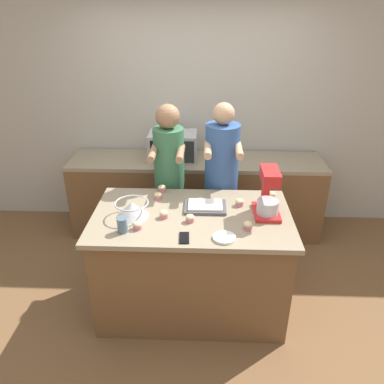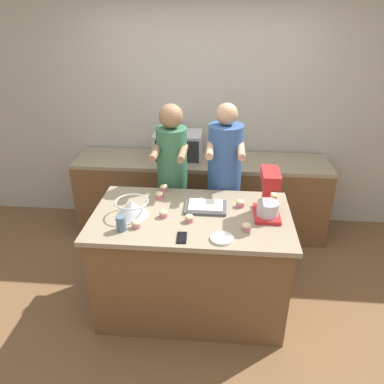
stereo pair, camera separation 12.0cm
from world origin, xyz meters
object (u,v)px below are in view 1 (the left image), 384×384
Objects in this scene: cupcake_0 at (164,214)px; cupcake_7 at (190,218)px; cupcake_3 at (271,195)px; cupcake_5 at (158,196)px; cupcake_2 at (239,202)px; person_left at (170,183)px; microwave_oven at (173,146)px; stand_mixer at (268,195)px; cupcake_6 at (137,225)px; mixing_bowl at (132,209)px; small_plate at (224,238)px; baking_tray at (205,206)px; drinking_glass at (122,225)px; cupcake_4 at (162,188)px; cell_phone at (184,238)px; cupcake_1 at (248,225)px; person_right at (221,185)px.

cupcake_0 is 0.21m from cupcake_7.
cupcake_3 and cupcake_5 have the same top height.
person_left is at bearing 143.06° from cupcake_2.
cupcake_5 is at bearing -92.41° from microwave_oven.
stand_mixer reaches higher than cupcake_0.
cupcake_6 and cupcake_7 have the same top height.
cupcake_7 is at bearing -8.40° from mixing_bowl.
stand_mixer is at bearing 13.29° from cupcake_7.
small_plate is at bearing -47.13° from cupcake_5.
mixing_bowl is 3.89× the size of cupcake_0.
person_left reaches higher than small_plate.
cupcake_7 is at bearing -118.50° from baking_tray.
cupcake_2 and cupcake_6 have the same top height.
drinking_glass is (-0.61, -0.38, 0.04)m from baking_tray.
cupcake_0 is at bearing 37.30° from drinking_glass.
cupcake_4 reaches higher than baking_tray.
baking_tray reaches higher than cell_phone.
microwave_oven is 1.33m from cupcake_0.
cupcake_0 and cupcake_2 have the same top height.
person_left is 3.21× the size of microwave_oven.
cupcake_1 is 0.56m from cupcake_3.
microwave_oven reaches higher than drinking_glass.
cupcake_4 is at bearing 157.49° from stand_mixer.
person_left is at bearing 128.53° from cupcake_1.
cell_phone is at bearing -17.71° from cupcake_6.
microwave_oven is 7.50× the size of cupcake_2.
cell_phone is (0.43, -0.30, -0.06)m from mixing_bowl.
cupcake_1 is (0.68, -1.47, -0.08)m from microwave_oven.
baking_tray is 4.92× the size of cupcake_0.
drinking_glass is (-0.24, -1.54, -0.05)m from microwave_oven.
cupcake_5 is (-0.73, 0.45, 0.00)m from cupcake_1.
stand_mixer reaches higher than microwave_oven.
baking_tray is at bearing 26.39° from cupcake_0.
stand_mixer is 5.66× the size of cupcake_2.
cupcake_6 is (0.07, -0.19, -0.03)m from mixing_bowl.
cupcake_5 is at bearing -99.32° from person_left.
mixing_bowl reaches higher than cupcake_5.
cupcake_2 is at bearing -59.67° from microwave_oven.
person_left is 1.08m from small_plate.
cupcake_1 is at bearing -31.95° from cupcake_5.
stand_mixer reaches higher than cupcake_3.
baking_tray is 4.92× the size of cupcake_2.
cupcake_6 is (0.10, 0.04, -0.03)m from drinking_glass.
cupcake_7 is (0.23, -0.74, 0.06)m from person_left.
cupcake_4 is 1.00× the size of cupcake_6.
person_right is at bearing 50.31° from drinking_glass.
cupcake_5 is 0.47m from cupcake_7.
cupcake_3 is at bearing 3.14° from cupcake_5.
person_left is 0.69m from cupcake_0.
person_right is 0.85m from cupcake_1.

